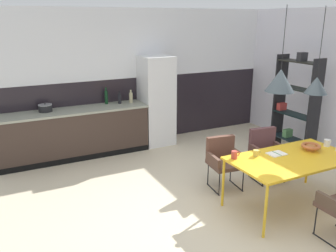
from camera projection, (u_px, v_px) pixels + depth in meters
ground_plane at (244, 216)px, 4.72m from camera, size 9.34×9.34×0.00m
back_wall_splashback_dark at (141, 109)px, 7.54m from camera, size 6.07×0.12×1.36m
back_wall_panel_upper at (140, 43)px, 7.15m from camera, size 6.07×0.12×1.36m
kitchen_counter at (74, 133)px, 6.65m from camera, size 2.78×0.63×0.91m
refrigerator_column at (156, 101)px, 7.25m from camera, size 0.62×0.60×1.81m
dining_table at (292, 160)px, 4.78m from camera, size 1.70×0.93×0.73m
armchair_facing_counter at (224, 156)px, 5.43m from camera, size 0.54×0.53×0.78m
armchair_corner_seat at (266, 148)px, 5.72m from camera, size 0.54×0.53×0.82m
fruit_bowl at (311, 146)px, 5.02m from camera, size 0.27×0.27×0.09m
open_book at (277, 154)px, 4.89m from camera, size 0.25×0.19×0.02m
mug_dark_espresso at (234, 155)px, 4.72m from camera, size 0.13×0.08×0.11m
mug_white_ceramic at (327, 143)px, 5.18m from camera, size 0.13×0.09×0.10m
mug_glass_clear at (256, 153)px, 4.81m from camera, size 0.12×0.08×0.09m
cooking_pot at (45, 108)px, 6.38m from camera, size 0.25×0.25×0.16m
bottle_wine_green at (120, 99)px, 6.97m from camera, size 0.07×0.07×0.24m
bottle_vinegar_dark at (131, 97)px, 7.05m from camera, size 0.07×0.07×0.26m
bottle_spice_small at (106, 97)px, 6.95m from camera, size 0.06×0.06×0.32m
open_shelf_unit at (295, 103)px, 6.76m from camera, size 0.30×0.91×1.93m
pendant_lamp_over_table_near at (280, 80)px, 4.32m from camera, size 0.36×0.36×1.01m
pendant_lamp_over_table_far at (316, 85)px, 4.68m from camera, size 0.30×0.30×1.11m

